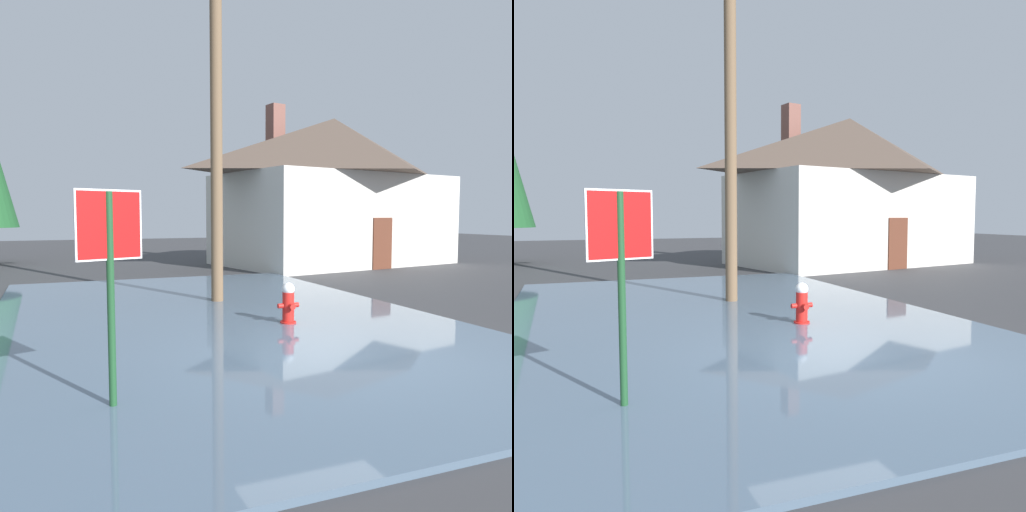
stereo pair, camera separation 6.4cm
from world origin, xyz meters
The scene contains 7 objects.
ground_plane centered at (0.00, 0.00, -0.05)m, with size 80.00×80.00×0.10m, color #38383A.
flood_puddle centered at (-0.90, 3.41, 0.03)m, with size 8.40×13.25×0.07m, color #4C6075.
lane_stop_bar centered at (0.23, -1.47, 0.00)m, with size 4.28×0.30×0.01m, color silver.
stop_sign_near centered at (-3.35, -0.88, 1.68)m, with size 0.70×0.26×2.36m.
fire_hydrant centered at (0.18, 2.21, 0.41)m, with size 0.42×0.36×0.84m.
utility_pole centered at (-0.31, 5.11, 4.49)m, with size 1.60×0.28×8.62m.
house centered at (7.44, 13.02, 3.23)m, with size 11.12×7.97×6.70m.
Camera 1 is at (-3.91, -6.37, 2.09)m, focal length 35.94 mm.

